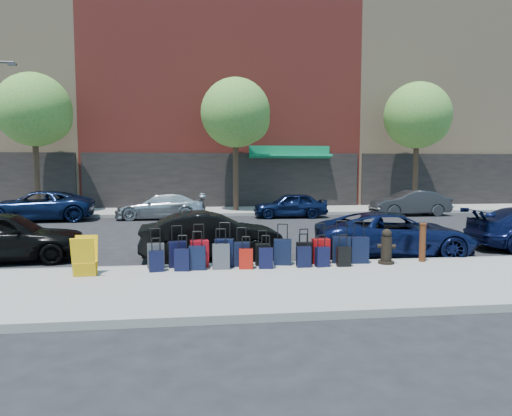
{
  "coord_description": "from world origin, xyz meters",
  "views": [
    {
      "loc": [
        -1.51,
        -15.75,
        2.57
      ],
      "look_at": [
        0.26,
        -1.5,
        1.27
      ],
      "focal_mm": 32.0,
      "sensor_mm": 36.0,
      "label": 1
    }
  ],
  "objects": [
    {
      "name": "car_near_0",
      "position": [
        -6.78,
        -2.87,
        0.71
      ],
      "size": [
        4.32,
        2.14,
        1.42
      ],
      "primitive_type": "imported",
      "rotation": [
        0.0,
        0.0,
        1.69
      ],
      "color": "black",
      "rests_on": "ground"
    },
    {
      "name": "building_center",
      "position": [
        0.0,
        17.99,
        9.98
      ],
      "size": [
        17.0,
        12.85,
        20.0
      ],
      "color": "maroon",
      "rests_on": "ground"
    },
    {
      "name": "suitcase_front_4",
      "position": [
        -0.51,
        -4.83,
        0.45
      ],
      "size": [
        0.41,
        0.25,
        0.95
      ],
      "rotation": [
        0.0,
        0.0,
        -0.08
      ],
      "color": "black",
      "rests_on": "sidewalk_near"
    },
    {
      "name": "tree_center",
      "position": [
        0.64,
        9.5,
        5.41
      ],
      "size": [
        3.8,
        3.8,
        7.27
      ],
      "color": "black",
      "rests_on": "sidewalk_far"
    },
    {
      "name": "suitcase_front_2",
      "position": [
        -1.53,
        -4.78,
        0.48
      ],
      "size": [
        0.46,
        0.29,
        1.04
      ],
      "rotation": [
        0.0,
        0.0,
        0.13
      ],
      "color": "#B20B18",
      "rests_on": "sidewalk_near"
    },
    {
      "name": "ground",
      "position": [
        0.0,
        0.0,
        0.0
      ],
      "size": [
        120.0,
        120.0,
        0.0
      ],
      "primitive_type": "plane",
      "color": "black",
      "rests_on": "ground"
    },
    {
      "name": "building_right",
      "position": [
        16.0,
        17.99,
        8.98
      ],
      "size": [
        15.0,
        12.12,
        18.0
      ],
      "color": "#9D8060",
      "rests_on": "ground"
    },
    {
      "name": "car_far_3",
      "position": [
        9.51,
        7.02,
        0.67
      ],
      "size": [
        4.06,
        1.45,
        1.33
      ],
      "primitive_type": "imported",
      "rotation": [
        0.0,
        0.0,
        -1.56
      ],
      "color": "#303032",
      "rests_on": "ground"
    },
    {
      "name": "curb_near",
      "position": [
        0.0,
        -4.48,
        0.07
      ],
      "size": [
        60.0,
        0.08,
        0.15
      ],
      "primitive_type": "cube",
      "color": "gray",
      "rests_on": "ground"
    },
    {
      "name": "suitcase_front_10",
      "position": [
        2.47,
        -4.83,
        0.48
      ],
      "size": [
        0.45,
        0.26,
        1.06
      ],
      "rotation": [
        0.0,
        0.0,
        -0.05
      ],
      "color": "black",
      "rests_on": "sidewalk_near"
    },
    {
      "name": "suitcase_front_9",
      "position": [
        2.03,
        -4.76,
        0.49
      ],
      "size": [
        0.48,
        0.32,
        1.07
      ],
      "rotation": [
        0.0,
        0.0,
        -0.19
      ],
      "color": "black",
      "rests_on": "sidewalk_near"
    },
    {
      "name": "suitcase_back_2",
      "position": [
        -1.58,
        -5.09,
        0.43
      ],
      "size": [
        0.39,
        0.23,
        0.91
      ],
      "rotation": [
        0.0,
        0.0,
        -0.03
      ],
      "color": "black",
      "rests_on": "sidewalk_near"
    },
    {
      "name": "suitcase_back_9",
      "position": [
        1.96,
        -5.16,
        0.39
      ],
      "size": [
        0.33,
        0.19,
        0.78
      ],
      "rotation": [
        0.0,
        0.0,
        -0.01
      ],
      "color": "black",
      "rests_on": "sidewalk_near"
    },
    {
      "name": "suitcase_back_5",
      "position": [
        0.04,
        -5.15,
        0.4
      ],
      "size": [
        0.35,
        0.22,
        0.79
      ],
      "rotation": [
        0.0,
        0.0,
        -0.1
      ],
      "color": "black",
      "rests_on": "sidewalk_near"
    },
    {
      "name": "car_near_1",
      "position": [
        -1.19,
        -3.07,
        0.65
      ],
      "size": [
        4.04,
        1.65,
        1.3
      ],
      "primitive_type": "imported",
      "rotation": [
        0.0,
        0.0,
        1.64
      ],
      "color": "black",
      "rests_on": "ground"
    },
    {
      "name": "suitcase_front_8",
      "position": [
        1.48,
        -4.79,
        0.47
      ],
      "size": [
        0.44,
        0.26,
        1.02
      ],
      "rotation": [
        0.0,
        0.0,
        0.07
      ],
      "color": "#A60A0D",
      "rests_on": "sidewalk_near"
    },
    {
      "name": "tree_right",
      "position": [
        11.14,
        9.5,
        5.41
      ],
      "size": [
        3.8,
        3.8,
        7.27
      ],
      "color": "black",
      "rests_on": "sidewalk_far"
    },
    {
      "name": "display_rack",
      "position": [
        -4.05,
        -5.4,
        0.58
      ],
      "size": [
        0.5,
        0.55,
        0.88
      ],
      "rotation": [
        0.0,
        0.0,
        0.02
      ],
      "color": "#E8AC0C",
      "rests_on": "sidewalk_near"
    },
    {
      "name": "suitcase_front_0",
      "position": [
        -2.56,
        -4.77,
        0.45
      ],
      "size": [
        0.41,
        0.25,
        0.96
      ],
      "rotation": [
        0.0,
        0.0,
        0.09
      ],
      "color": "#3F3F44",
      "rests_on": "sidewalk_near"
    },
    {
      "name": "suitcase_front_5",
      "position": [
        0.02,
        -4.8,
        0.42
      ],
      "size": [
        0.36,
        0.21,
        0.86
      ],
      "rotation": [
        0.0,
        0.0,
        0.04
      ],
      "color": "black",
      "rests_on": "sidewalk_near"
    },
    {
      "name": "curb_far",
      "position": [
        0.0,
        7.98,
        0.07
      ],
      "size": [
        60.0,
        0.08,
        0.15
      ],
      "primitive_type": "cube",
      "color": "gray",
      "rests_on": "ground"
    },
    {
      "name": "sidewalk_near",
      "position": [
        0.0,
        -6.5,
        0.07
      ],
      "size": [
        60.0,
        4.0,
        0.15
      ],
      "primitive_type": "cube",
      "color": "gray",
      "rests_on": "ground"
    },
    {
      "name": "sidewalk_far",
      "position": [
        0.0,
        10.0,
        0.07
      ],
      "size": [
        60.0,
        4.0,
        0.15
      ],
      "primitive_type": "cube",
      "color": "gray",
      "rests_on": "ground"
    },
    {
      "name": "suitcase_front_7",
      "position": [
        1.06,
        -4.8,
        0.43
      ],
      "size": [
        0.38,
        0.22,
        0.89
      ],
      "rotation": [
        0.0,
        0.0,
        0.05
      ],
      "color": "black",
      "rests_on": "sidewalk_near"
    },
    {
      "name": "suitcase_back_1",
      "position": [
        -1.93,
        -5.15,
        0.41
      ],
      "size": [
        0.38,
        0.25,
        0.84
      ],
      "rotation": [
        0.0,
        0.0,
        -0.15
      ],
      "color": "black",
      "rests_on": "sidewalk_near"
    },
    {
      "name": "suitcase_front_3",
      "position": [
        -0.92,
        -4.8,
        0.49
      ],
      "size": [
        0.49,
        0.33,
        1.08
      ],
      "rotation": [
        0.0,
        0.0,
        -0.19
      ],
      "color": "black",
      "rests_on": "sidewalk_near"
    },
    {
      "name": "fire_hydrant",
      "position": [
        3.12,
        -4.99,
        0.55
      ],
      "size": [
        0.45,
        0.39,
        0.88
      ],
      "rotation": [
        0.0,
        0.0,
        -0.31
      ],
      "color": "black",
      "rests_on": "sidewalk_near"
    },
    {
      "name": "suitcase_back_3",
      "position": [
        -1.02,
        -5.07,
        0.45
      ],
      "size": [
        0.41,
        0.24,
        0.96
      ],
      "rotation": [
        0.0,
        0.0,
        -0.01
      ],
      "color": "#404045",
      "rests_on": "sidewalk_near"
    },
    {
      "name": "bollard",
      "position": [
        4.14,
        -4.85,
        0.66
      ],
      "size": [
        0.18,
        0.18,
        0.99
      ],
      "color": "#38190C",
      "rests_on": "sidewalk_near"
    },
    {
      "name": "car_far_0",
      "position": [
        -9.16,
        6.86,
        0.71
      ],
      "size": [
        5.35,
        2.87,
        1.43
      ],
      "primitive_type": "imported",
      "rotation": [
        0.0,
        0.0,
        -1.47
      ],
      "color": "#0C1737",
      "rests_on": "ground"
    },
    {
      "name": "car_far_2",
      "position": [
        3.04,
        6.84,
        0.63
      ],
      "size": [
        3.75,
        1.59,
        1.26
      ],
      "primitive_type": "imported",
      "rotation": [
        0.0,
        0.0,
        -1.6
      ],
      "color": "#0B1533",
      "rests_on": "ground"
    },
    {
      "name": "suitcase_back_0",
      "position": [
        -2.52,
        -5.16,
        0.39
      ],
      "size": [
        0.35,
        0.24,
        0.78
      ],
      "rotation": [
        0.0,
        0.0,
        0.16
      ],
      "color": "black",
      "rests_on": "sidewalk_near"
    },
    {
      "name": "suitcase_front_1",
      "position": [
        -2.05,
        -4.75,
        0.47
      ],
      "size": [
        0.45,
        0.29,
        1.01
      ],
      "rotation": [
        0.0,
        0.0,
        0.15
      ],
      "color": "black",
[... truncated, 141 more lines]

